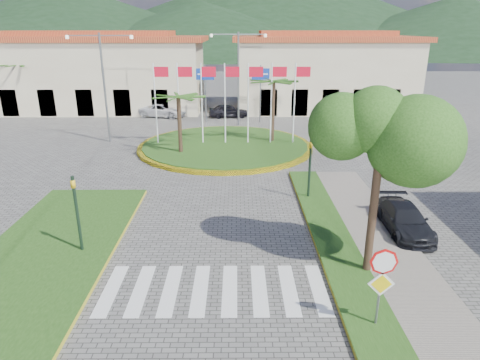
{
  "coord_description": "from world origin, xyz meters",
  "views": [
    {
      "loc": [
        0.85,
        -8.34,
        8.33
      ],
      "look_at": [
        0.98,
        8.0,
        2.5
      ],
      "focal_mm": 32.0,
      "sensor_mm": 36.0,
      "label": 1
    }
  ],
  "objects_px": {
    "roundabout_island": "(225,146)",
    "stop_sign": "(382,276)",
    "deciduous_tree": "(382,132)",
    "white_van": "(163,110)",
    "car_dark_b": "(295,107)",
    "car_side_right": "(404,219)",
    "car_dark_a": "(229,111)"
  },
  "relations": [
    {
      "from": "roundabout_island",
      "to": "white_van",
      "type": "relative_size",
      "value": 2.77
    },
    {
      "from": "stop_sign",
      "to": "white_van",
      "type": "distance_m",
      "value": 33.69
    },
    {
      "from": "roundabout_island",
      "to": "white_van",
      "type": "bearing_deg",
      "value": 118.86
    },
    {
      "from": "stop_sign",
      "to": "white_van",
      "type": "xyz_separation_m",
      "value": [
        -11.33,
        31.7,
        -1.15
      ]
    },
    {
      "from": "stop_sign",
      "to": "deciduous_tree",
      "type": "bearing_deg",
      "value": 78.82
    },
    {
      "from": "white_van",
      "to": "car_dark_b",
      "type": "xyz_separation_m",
      "value": [
        13.37,
        2.44,
        -0.09
      ]
    },
    {
      "from": "roundabout_island",
      "to": "deciduous_tree",
      "type": "distance_m",
      "value": 18.55
    },
    {
      "from": "stop_sign",
      "to": "car_side_right",
      "type": "relative_size",
      "value": 0.66
    },
    {
      "from": "car_dark_b",
      "to": "white_van",
      "type": "bearing_deg",
      "value": 87.41
    },
    {
      "from": "white_van",
      "to": "car_dark_b",
      "type": "distance_m",
      "value": 13.59
    },
    {
      "from": "deciduous_tree",
      "to": "car_side_right",
      "type": "distance_m",
      "value": 6.18
    },
    {
      "from": "deciduous_tree",
      "to": "car_side_right",
      "type": "xyz_separation_m",
      "value": [
        2.54,
        3.28,
        -4.59
      ]
    },
    {
      "from": "roundabout_island",
      "to": "car_dark_b",
      "type": "bearing_deg",
      "value": 63.8
    },
    {
      "from": "white_van",
      "to": "car_dark_a",
      "type": "distance_m",
      "value": 6.47
    },
    {
      "from": "stop_sign",
      "to": "deciduous_tree",
      "type": "height_order",
      "value": "deciduous_tree"
    },
    {
      "from": "deciduous_tree",
      "to": "car_dark_b",
      "type": "relative_size",
      "value": 2.05
    },
    {
      "from": "roundabout_island",
      "to": "stop_sign",
      "type": "xyz_separation_m",
      "value": [
        4.9,
        -20.04,
        1.61
      ]
    },
    {
      "from": "stop_sign",
      "to": "car_dark_b",
      "type": "bearing_deg",
      "value": 86.57
    },
    {
      "from": "deciduous_tree",
      "to": "white_van",
      "type": "relative_size",
      "value": 1.48
    },
    {
      "from": "white_van",
      "to": "car_side_right",
      "type": "bearing_deg",
      "value": -135.46
    },
    {
      "from": "stop_sign",
      "to": "white_van",
      "type": "relative_size",
      "value": 0.58
    },
    {
      "from": "stop_sign",
      "to": "car_side_right",
      "type": "distance_m",
      "value": 7.16
    },
    {
      "from": "car_dark_b",
      "to": "car_side_right",
      "type": "bearing_deg",
      "value": 169.33
    },
    {
      "from": "white_van",
      "to": "car_dark_a",
      "type": "height_order",
      "value": "car_dark_a"
    },
    {
      "from": "car_dark_a",
      "to": "car_side_right",
      "type": "bearing_deg",
      "value": -168.84
    },
    {
      "from": "deciduous_tree",
      "to": "car_side_right",
      "type": "relative_size",
      "value": 1.68
    },
    {
      "from": "deciduous_tree",
      "to": "car_dark_a",
      "type": "bearing_deg",
      "value": 100.89
    },
    {
      "from": "car_dark_a",
      "to": "stop_sign",
      "type": "bearing_deg",
      "value": -177.71
    },
    {
      "from": "stop_sign",
      "to": "deciduous_tree",
      "type": "relative_size",
      "value": 0.39
    },
    {
      "from": "deciduous_tree",
      "to": "car_dark_a",
      "type": "height_order",
      "value": "deciduous_tree"
    },
    {
      "from": "roundabout_island",
      "to": "car_dark_b",
      "type": "height_order",
      "value": "roundabout_island"
    },
    {
      "from": "car_dark_a",
      "to": "car_dark_b",
      "type": "height_order",
      "value": "car_dark_a"
    }
  ]
}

